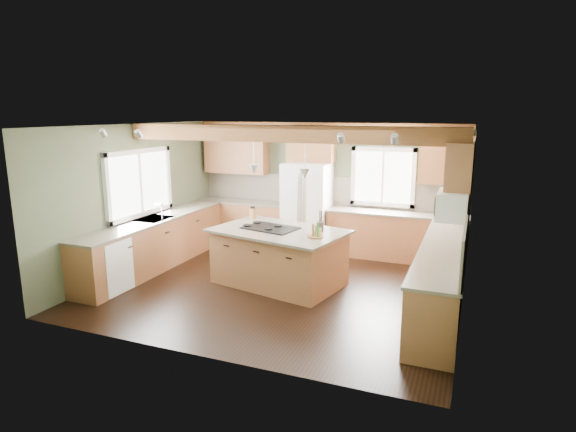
% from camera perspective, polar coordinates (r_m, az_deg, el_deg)
% --- Properties ---
extents(floor, '(5.60, 5.60, 0.00)m').
position_cam_1_polar(floor, '(8.01, -0.82, -8.26)').
color(floor, black).
rests_on(floor, ground).
extents(ceiling, '(5.60, 5.60, 0.00)m').
position_cam_1_polar(ceiling, '(7.50, -0.88, 10.68)').
color(ceiling, silver).
rests_on(ceiling, wall_back).
extents(wall_back, '(5.60, 0.00, 5.60)m').
position_cam_1_polar(wall_back, '(9.97, 4.65, 3.56)').
color(wall_back, '#4B533B').
rests_on(wall_back, ground).
extents(wall_left, '(0.00, 5.00, 5.00)m').
position_cam_1_polar(wall_left, '(9.07, -17.44, 2.15)').
color(wall_left, '#4B533B').
rests_on(wall_left, ground).
extents(wall_right, '(0.00, 5.00, 5.00)m').
position_cam_1_polar(wall_right, '(7.09, 20.56, -0.82)').
color(wall_right, '#4B533B').
rests_on(wall_right, ground).
extents(ceiling_beam, '(5.55, 0.26, 0.26)m').
position_cam_1_polar(ceiling_beam, '(7.59, -0.60, 9.72)').
color(ceiling_beam, brown).
rests_on(ceiling_beam, ceiling).
extents(soffit_trim, '(5.55, 0.20, 0.10)m').
position_cam_1_polar(soffit_trim, '(9.76, 4.60, 10.68)').
color(soffit_trim, brown).
rests_on(soffit_trim, ceiling).
extents(backsplash_back, '(5.58, 0.03, 0.58)m').
position_cam_1_polar(backsplash_back, '(9.97, 4.61, 3.03)').
color(backsplash_back, brown).
rests_on(backsplash_back, wall_back).
extents(backsplash_right, '(0.03, 3.70, 0.58)m').
position_cam_1_polar(backsplash_right, '(7.16, 20.40, -1.42)').
color(backsplash_right, brown).
rests_on(backsplash_right, wall_right).
extents(base_cab_back_left, '(2.02, 0.60, 0.88)m').
position_cam_1_polar(base_cab_back_left, '(10.52, -5.29, -0.76)').
color(base_cab_back_left, brown).
rests_on(base_cab_back_left, floor).
extents(counter_back_left, '(2.06, 0.64, 0.04)m').
position_cam_1_polar(counter_back_left, '(10.42, -5.34, 1.70)').
color(counter_back_left, '#494136').
rests_on(counter_back_left, base_cab_back_left).
extents(base_cab_back_right, '(2.62, 0.60, 0.88)m').
position_cam_1_polar(base_cab_back_right, '(9.53, 12.62, -2.40)').
color(base_cab_back_right, brown).
rests_on(base_cab_back_right, floor).
extents(counter_back_right, '(2.66, 0.64, 0.04)m').
position_cam_1_polar(counter_back_right, '(9.43, 12.75, 0.31)').
color(counter_back_right, '#494136').
rests_on(counter_back_right, base_cab_back_right).
extents(base_cab_left, '(0.60, 3.70, 0.88)m').
position_cam_1_polar(base_cab_left, '(9.12, -15.42, -3.23)').
color(base_cab_left, brown).
rests_on(base_cab_left, floor).
extents(counter_left, '(0.64, 3.74, 0.04)m').
position_cam_1_polar(counter_left, '(9.01, -15.59, -0.41)').
color(counter_left, '#494136').
rests_on(counter_left, base_cab_left).
extents(base_cab_right, '(0.60, 3.70, 0.88)m').
position_cam_1_polar(base_cab_right, '(7.38, 17.72, -7.06)').
color(base_cab_right, brown).
rests_on(base_cab_right, floor).
extents(counter_right, '(0.64, 3.74, 0.04)m').
position_cam_1_polar(counter_right, '(7.25, 17.96, -3.63)').
color(counter_right, '#494136').
rests_on(counter_right, base_cab_right).
extents(upper_cab_back_left, '(1.40, 0.35, 0.90)m').
position_cam_1_polar(upper_cab_back_left, '(10.48, -6.13, 7.54)').
color(upper_cab_back_left, brown).
rests_on(upper_cab_back_left, wall_back).
extents(upper_cab_over_fridge, '(0.96, 0.35, 0.70)m').
position_cam_1_polar(upper_cab_over_fridge, '(9.80, 2.74, 8.43)').
color(upper_cab_over_fridge, brown).
rests_on(upper_cab_over_fridge, wall_back).
extents(upper_cab_right, '(0.35, 2.20, 0.90)m').
position_cam_1_polar(upper_cab_right, '(7.88, 19.81, 5.30)').
color(upper_cab_right, brown).
rests_on(upper_cab_right, wall_right).
extents(upper_cab_back_corner, '(0.90, 0.35, 0.90)m').
position_cam_1_polar(upper_cab_back_corner, '(9.31, 18.14, 6.39)').
color(upper_cab_back_corner, brown).
rests_on(upper_cab_back_corner, wall_back).
extents(window_left, '(0.04, 1.60, 1.05)m').
position_cam_1_polar(window_left, '(9.06, -17.24, 3.75)').
color(window_left, white).
rests_on(window_left, wall_left).
extents(window_back, '(1.10, 0.04, 1.00)m').
position_cam_1_polar(window_back, '(9.65, 11.20, 4.57)').
color(window_back, white).
rests_on(window_back, wall_back).
extents(sink, '(0.50, 0.65, 0.03)m').
position_cam_1_polar(sink, '(9.01, -15.59, -0.37)').
color(sink, '#262628').
rests_on(sink, counter_left).
extents(faucet, '(0.02, 0.02, 0.28)m').
position_cam_1_polar(faucet, '(8.87, -14.71, 0.44)').
color(faucet, '#B2B2B7').
rests_on(faucet, sink).
extents(dishwasher, '(0.60, 0.60, 0.84)m').
position_cam_1_polar(dishwasher, '(8.16, -20.83, -5.51)').
color(dishwasher, white).
rests_on(dishwasher, floor).
extents(oven, '(0.60, 0.72, 0.84)m').
position_cam_1_polar(oven, '(6.17, 16.72, -10.98)').
color(oven, white).
rests_on(oven, floor).
extents(microwave, '(0.40, 0.70, 0.38)m').
position_cam_1_polar(microwave, '(7.00, 18.91, 1.23)').
color(microwave, white).
rests_on(microwave, wall_right).
extents(pendant_left, '(0.18, 0.18, 0.16)m').
position_cam_1_polar(pendant_left, '(7.96, -4.05, 5.55)').
color(pendant_left, '#B2B2B7').
rests_on(pendant_left, ceiling).
extents(pendant_right, '(0.18, 0.18, 0.16)m').
position_cam_1_polar(pendant_right, '(7.40, 2.02, 5.06)').
color(pendant_right, '#B2B2B7').
rests_on(pendant_right, ceiling).
extents(refrigerator, '(0.90, 0.74, 1.80)m').
position_cam_1_polar(refrigerator, '(9.77, 2.27, 1.03)').
color(refrigerator, silver).
rests_on(refrigerator, floor).
extents(island, '(2.18, 1.60, 0.88)m').
position_cam_1_polar(island, '(7.98, -1.08, -5.00)').
color(island, brown).
rests_on(island, floor).
extents(island_top, '(2.34, 1.75, 0.04)m').
position_cam_1_polar(island_top, '(7.85, -1.10, -1.79)').
color(island_top, '#494136').
rests_on(island_top, island).
extents(cooktop, '(0.96, 0.74, 0.02)m').
position_cam_1_polar(cooktop, '(7.94, -2.07, -1.42)').
color(cooktop, black).
rests_on(cooktop, island_top).
extents(knife_block, '(0.13, 0.12, 0.18)m').
position_cam_1_polar(knife_block, '(8.69, -4.20, 0.30)').
color(knife_block, brown).
rests_on(knife_block, island_top).
extents(utensil_crock, '(0.12, 0.12, 0.15)m').
position_cam_1_polar(utensil_crock, '(7.77, 3.84, -1.24)').
color(utensil_crock, '#443C36').
rests_on(utensil_crock, island_top).
extents(bottle_tray, '(0.33, 0.33, 0.22)m').
position_cam_1_polar(bottle_tray, '(7.38, 3.27, -1.68)').
color(bottle_tray, brown).
rests_on(bottle_tray, island_top).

